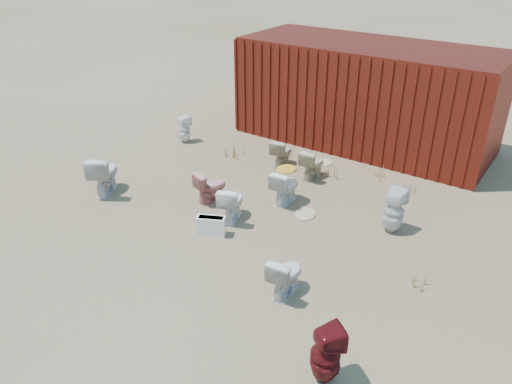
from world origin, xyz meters
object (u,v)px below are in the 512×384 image
Objects in this scene: toilet_front_pink at (211,186)px; toilet_back_yellowlid at (285,186)px; toilet_front_e at (286,275)px; toilet_back_a at (184,129)px; shipping_container at (366,95)px; loose_tank at (211,226)px; toilet_back_beige_left at (313,164)px; toilet_front_maroon at (326,355)px; toilet_back_e at (394,211)px; toilet_front_c at (231,203)px; toilet_front_a at (104,174)px; toilet_back_beige_right at (282,152)px.

toilet_back_yellowlid is at bearing -128.89° from toilet_front_pink.
toilet_back_a is at bearing -37.47° from toilet_front_e.
shipping_container is at bearing -78.83° from toilet_front_e.
toilet_back_yellowlid is 1.78m from loose_tank.
toilet_back_beige_left is (-1.56, 3.57, 0.00)m from toilet_front_e.
toilet_front_maroon is 3.63m from toilet_back_e.
loose_tank is (-1.89, 0.60, -0.15)m from toilet_front_e.
toilet_front_pink is at bearing -103.53° from shipping_container.
toilet_front_c reaches higher than toilet_front_e.
toilet_front_a reaches higher than toilet_front_pink.
toilet_back_e is at bearing -176.56° from toilet_back_yellowlid.
toilet_back_a is 1.37× the size of loose_tank.
shipping_container is 4.77m from toilet_front_pink.
toilet_back_beige_left reaches higher than toilet_front_pink.
toilet_back_beige_right is 1.69m from toilet_back_yellowlid.
toilet_front_a is 2.97m from toilet_back_a.
toilet_back_beige_left is at bearing 57.45° from loose_tank.
toilet_back_e is (0.63, 2.51, 0.09)m from toilet_front_e.
toilet_front_a reaches higher than toilet_front_c.
shipping_container is at bearing -55.18° from toilet_back_e.
toilet_front_c is 0.64m from loose_tank.
toilet_back_beige_left reaches higher than loose_tank.
shipping_container is at bearing -86.71° from toilet_back_beige_left.
toilet_back_beige_right is (-2.43, 3.71, -0.00)m from toilet_front_e.
toilet_back_e is 1.65× the size of loose_tank.
toilet_back_a is (-3.60, -2.58, -0.86)m from shipping_container.
toilet_front_e is 6.25m from toilet_back_a.
toilet_front_c is 2.54m from toilet_back_beige_right.
toilet_back_yellowlid is (3.71, -1.19, 0.00)m from toilet_back_a.
toilet_front_c reaches higher than toilet_back_beige_left.
toilet_back_a is at bearing -144.35° from shipping_container.
toilet_front_pink is 0.93× the size of toilet_front_c.
loose_tank is (0.03, -0.62, -0.17)m from toilet_front_c.
toilet_front_a is at bearing 43.58° from toilet_front_pink.
toilet_back_e is (2.20, -3.59, -0.79)m from shipping_container.
toilet_back_e is (2.55, 1.28, 0.07)m from toilet_front_c.
toilet_back_a is (-5.17, 3.51, 0.02)m from toilet_front_e.
shipping_container is 9.19× the size of toilet_front_e.
loose_tank is at bearing -20.95° from toilet_front_e.
toilet_front_maroon is at bearing 135.19° from toilet_front_e.
toilet_front_e is at bearing -43.95° from loose_tank.
toilet_front_maroon reaches higher than toilet_back_beige_left.
toilet_back_a is at bearing -110.61° from toilet_front_a.
shipping_container reaches higher than toilet_back_e.
shipping_container is 3.87m from toilet_back_yellowlid.
toilet_front_c is 0.87× the size of toilet_front_maroon.
shipping_container reaches higher than toilet_front_c.
toilet_back_beige_left is at bearing -22.54° from toilet_back_e.
toilet_back_beige_right is 3.29m from toilet_back_e.
toilet_back_beige_left is at bearing 162.07° from toilet_back_beige_right.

